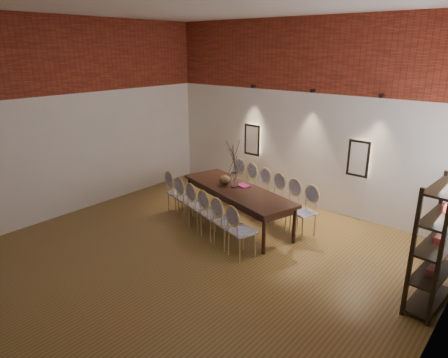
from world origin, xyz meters
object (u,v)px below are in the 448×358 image
Objects in this scene: chair_near_d at (213,213)px; chair_far_b at (245,186)px; shelving_rack at (437,246)px; chair_near_e at (227,222)px; chair_near_b at (189,199)px; chair_far_a at (233,180)px; chair_far_c at (258,192)px; chair_near_a at (178,193)px; dining_table at (237,206)px; vase at (234,180)px; chair_near_c at (200,206)px; chair_far_e at (287,205)px; book at (243,186)px; chair_far_f at (303,212)px; bowl at (225,180)px; chair_far_d at (272,198)px; chair_near_f at (242,231)px.

chair_near_d is 1.00× the size of chair_far_b.
chair_near_e is at bearing -168.09° from shelving_rack.
chair_near_b is 1.00× the size of chair_far_a.
chair_far_c is (0.87, -0.24, 0.00)m from chair_far_a.
chair_near_a is 1.80m from chair_near_e.
shelving_rack reaches higher than chair_near_e.
dining_table is 2.87× the size of chair_far_a.
chair_near_d is 1.97m from chair_far_a.
vase reaches higher than chair_near_a.
chair_near_c and chair_near_e have the same top height.
book is (-0.82, -0.33, 0.30)m from chair_far_e.
chair_near_b is 1.00× the size of chair_near_c.
chair_far_c is 1.35m from chair_far_f.
bowl is (-1.20, -0.46, 0.37)m from chair_far_e.
chair_near_a is at bearing 180.00° from chair_near_c.
shelving_rack is (3.78, -0.43, 0.00)m from vase.
chair_near_a is 1.32m from vase.
chair_far_f is (1.26, 1.13, 0.00)m from chair_near_d.
chair_far_d and chair_far_f have the same top height.
chair_near_f reaches higher than dining_table.
dining_table is 0.43m from book.
chair_near_a is 1.35m from chair_near_d.
bowl is (0.49, 0.55, 0.37)m from chair_near_b.
chair_far_b is at bearing -0.00° from chair_far_c.
chair_far_e is at bearing 20.88° from bowl.
chair_far_f is at bearing 11.58° from bowl.
chair_far_a is 1.26m from book.
chair_far_e and chair_far_f have the same top height.
chair_far_a and chair_far_e have the same top height.
chair_near_f is 1.00× the size of chair_far_a.
chair_far_b is 1.80m from chair_far_f.
chair_near_f reaches higher than book.
vase is at bearing 42.74° from chair_far_e.
chair_near_c is at bearing -115.92° from vase.
chair_far_d is 1.00× the size of chair_far_e.
chair_near_c is 0.45m from chair_near_d.
dining_table is 0.99m from chair_far_e.
chair_far_a is 1.00× the size of chair_far_b.
chair_far_d is (1.69, 1.01, 0.00)m from chair_near_a.
chair_near_b and chair_near_c have the same top height.
chair_near_c is at bearing 46.60° from chair_far_f.
chair_far_b is at bearing 122.23° from chair_near_d.
chair_near_b is 0.90m from chair_near_d.
dining_table is 0.99m from chair_near_b.
chair_near_e is 1.00× the size of chair_far_f.
chair_near_c is (0.87, -0.24, 0.00)m from chair_near_a.
chair_far_f is at bearing 57.77° from chair_near_d.
chair_near_d is 1.50m from chair_far_c.
chair_near_f is 1.48m from book.
chair_far_d and chair_far_e have the same top height.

